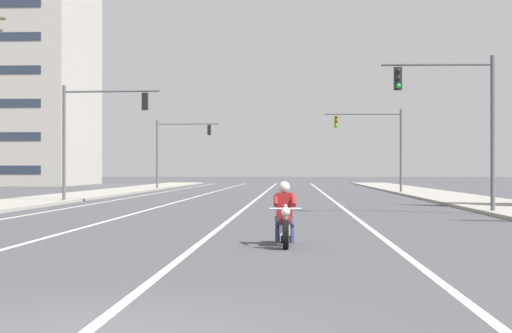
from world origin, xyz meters
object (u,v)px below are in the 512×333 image
Objects in this scene: traffic_signal_near_right at (461,110)px; traffic_signal_near_left at (92,124)px; motorcycle_with_rider at (284,220)px; traffic_signal_mid_right at (378,137)px; traffic_signal_mid_left at (175,143)px.

traffic_signal_near_right and traffic_signal_near_left have the same top height.
traffic_signal_mid_right is (6.45, 41.36, 3.56)m from motorcycle_with_rider.
traffic_signal_near_left reaches higher than motorcycle_with_rider.
traffic_signal_mid_right is at bearing 46.50° from traffic_signal_near_left.
traffic_signal_near_left is at bearing -133.50° from traffic_signal_mid_right.
traffic_signal_near_left is at bearing -90.05° from traffic_signal_mid_left.
traffic_signal_near_left is 29.78m from traffic_signal_mid_left.
traffic_signal_near_right is at bearing 63.50° from motorcycle_with_rider.
traffic_signal_mid_right is at bearing -35.60° from traffic_signal_mid_left.
traffic_signal_mid_right is (-0.28, 27.85, 0.08)m from traffic_signal_near_right.
traffic_signal_near_right is at bearing -30.55° from traffic_signal_near_left.
traffic_signal_near_right is 43.40m from traffic_signal_mid_left.
traffic_signal_mid_left is (0.03, 29.78, 0.02)m from traffic_signal_near_left.
traffic_signal_near_right and traffic_signal_mid_left have the same top height.
traffic_signal_near_right is 1.00× the size of traffic_signal_mid_right.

